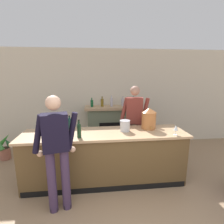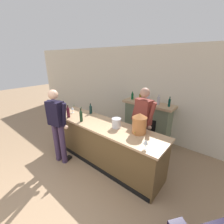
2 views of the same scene
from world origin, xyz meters
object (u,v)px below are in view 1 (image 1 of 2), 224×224
wine_bottle_port_short (51,131)px  wine_glass_by_dispenser (176,128)px  wine_bottle_cabernet_heavy (79,130)px  person_bartender (134,122)px  copper_dispenser (149,118)px  wine_glass_front_left (44,128)px  wine_bottle_merlot_tall (70,123)px  fireplace_stone (112,126)px  person_customer (57,150)px  potted_plant_corner (4,147)px  ice_bucket_steel (125,126)px

wine_bottle_port_short → wine_glass_by_dispenser: (2.16, -0.01, -0.02)m
wine_bottle_cabernet_heavy → person_bartender: bearing=35.9°
copper_dispenser → wine_glass_front_left: size_ratio=2.42×
person_bartender → wine_glass_front_left: bearing=-161.0°
copper_dispenser → wine_bottle_port_short: 1.84m
copper_dispenser → wine_bottle_merlot_tall: size_ratio=1.52×
fireplace_stone → person_bartender: size_ratio=0.83×
wine_glass_front_left → person_customer: bearing=-62.7°
potted_plant_corner → copper_dispenser: (3.30, -1.01, 0.90)m
fireplace_stone → wine_bottle_merlot_tall: (-1.00, -1.37, 0.52)m
fireplace_stone → copper_dispenser: 1.72m
wine_bottle_cabernet_heavy → wine_bottle_merlot_tall: (-0.22, 0.50, -0.02)m
wine_bottle_port_short → wine_glass_front_left: size_ratio=1.82×
person_customer → wine_glass_front_left: (-0.35, 0.68, 0.13)m
ice_bucket_steel → wine_glass_by_dispenser: bearing=-20.2°
wine_bottle_cabernet_heavy → wine_glass_by_dispenser: wine_bottle_cabernet_heavy is taller
ice_bucket_steel → wine_bottle_cabernet_heavy: bearing=-162.4°
fireplace_stone → wine_glass_by_dispenser: fireplace_stone is taller
wine_bottle_cabernet_heavy → potted_plant_corner: bearing=144.9°
copper_dispenser → wine_glass_front_left: bearing=-175.8°
potted_plant_corner → ice_bucket_steel: size_ratio=3.51×
wine_bottle_port_short → wine_glass_by_dispenser: size_ratio=1.75×
wine_glass_front_left → ice_bucket_steel: bearing=1.8°
wine_bottle_port_short → potted_plant_corner: bearing=136.7°
ice_bucket_steel → wine_bottle_cabernet_heavy: size_ratio=0.65×
potted_plant_corner → person_bartender: 3.24m
ice_bucket_steel → wine_bottle_merlot_tall: bearing=167.5°
person_customer → ice_bucket_steel: person_customer is taller
fireplace_stone → ice_bucket_steel: 1.68m
ice_bucket_steel → wine_bottle_port_short: 1.33m
person_bartender → wine_glass_by_dispenser: (0.54, -0.89, 0.11)m
wine_bottle_merlot_tall → wine_glass_by_dispenser: 2.01m
wine_glass_front_left → wine_bottle_port_short: bearing=-53.8°
person_bartender → wine_bottle_cabernet_heavy: bearing=-144.1°
person_bartender → wine_bottle_port_short: 1.84m
person_bartender → wine_bottle_cabernet_heavy: 1.44m
wine_bottle_merlot_tall → wine_bottle_port_short: bearing=-112.9°
person_bartender → copper_dispenser: (0.18, -0.47, 0.20)m
fireplace_stone → wine_glass_front_left: 2.24m
fireplace_stone → wine_bottle_cabernet_heavy: 2.10m
wine_glass_by_dispenser → person_customer: bearing=-168.5°
wine_glass_by_dispenser → fireplace_stone: bearing=115.8°
potted_plant_corner → ice_bucket_steel: bearing=-21.6°
wine_bottle_cabernet_heavy → wine_bottle_merlot_tall: 0.55m
potted_plant_corner → copper_dispenser: copper_dispenser is taller
wine_bottle_merlot_tall → wine_bottle_cabernet_heavy: bearing=-66.2°
fireplace_stone → wine_bottle_cabernet_heavy: fireplace_stone is taller
fireplace_stone → copper_dispenser: bearing=-69.5°
person_customer → copper_dispenser: (1.63, 0.82, 0.21)m
wine_glass_by_dispenser → wine_glass_front_left: bearing=173.4°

